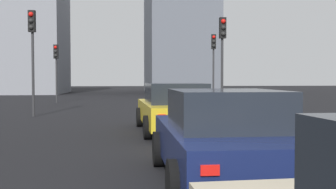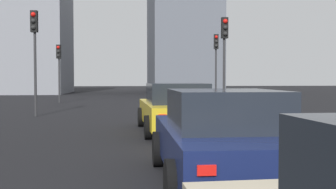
{
  "view_description": "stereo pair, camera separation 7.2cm",
  "coord_description": "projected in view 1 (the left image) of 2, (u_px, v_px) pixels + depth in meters",
  "views": [
    {
      "loc": [
        -3.82,
        -0.05,
        1.63
      ],
      "look_at": [
        4.29,
        -0.92,
        1.3
      ],
      "focal_mm": 43.66,
      "sensor_mm": 36.0,
      "label": 1
    },
    {
      "loc": [
        -3.83,
        -0.12,
        1.63
      ],
      "look_at": [
        4.29,
        -0.92,
        1.3
      ],
      "focal_mm": 43.66,
      "sensor_mm": 36.0,
      "label": 2
    }
  ],
  "objects": [
    {
      "name": "traffic_light_far_right",
      "position": [
        32.0,
        41.0,
        17.1
      ],
      "size": [
        0.32,
        0.3,
        4.46
      ],
      "rotation": [
        0.0,
        0.0,
        3.04
      ],
      "color": "#2D2D30",
      "rests_on": "ground_plane"
    },
    {
      "name": "traffic_light_near_left",
      "position": [
        56.0,
        61.0,
        26.32
      ],
      "size": [
        0.32,
        0.3,
        3.79
      ],
      "rotation": [
        0.0,
        0.0,
        3.04
      ],
      "color": "#2D2D30",
      "rests_on": "ground_plane"
    },
    {
      "name": "building_facade_left",
      "position": [
        177.0,
        35.0,
        45.62
      ],
      "size": [
        15.24,
        6.74,
        12.97
      ],
      "primitive_type": "cube",
      "color": "slate",
      "rests_on": "ground_plane"
    },
    {
      "name": "traffic_light_far_left",
      "position": [
        214.0,
        54.0,
        25.16
      ],
      "size": [
        0.33,
        0.3,
        4.32
      ],
      "rotation": [
        0.0,
        0.0,
        3.02
      ],
      "color": "#2D2D30",
      "rests_on": "ground_plane"
    },
    {
      "name": "car_yellow_left_lead",
      "position": [
        175.0,
        108.0,
        12.31
      ],
      "size": [
        4.73,
        2.21,
        1.47
      ],
      "rotation": [
        0.0,
        0.0,
        0.03
      ],
      "color": "gold",
      "rests_on": "ground_plane"
    },
    {
      "name": "car_navy_left_second",
      "position": [
        223.0,
        138.0,
        6.28
      ],
      "size": [
        4.17,
        2.0,
        1.45
      ],
      "rotation": [
        0.0,
        0.0,
        -0.0
      ],
      "color": "#141E4C",
      "rests_on": "ground_plane"
    },
    {
      "name": "building_facade_center",
      "position": [
        29.0,
        25.0,
        43.51
      ],
      "size": [
        10.07,
        7.33,
        14.66
      ],
      "primitive_type": "cube",
      "color": "gray",
      "rests_on": "ground_plane"
    },
    {
      "name": "traffic_light_near_right",
      "position": [
        223.0,
        45.0,
        17.73
      ],
      "size": [
        0.32,
        0.28,
        4.26
      ],
      "rotation": [
        0.0,
        0.0,
        3.16
      ],
      "color": "#2D2D30",
      "rests_on": "ground_plane"
    }
  ]
}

